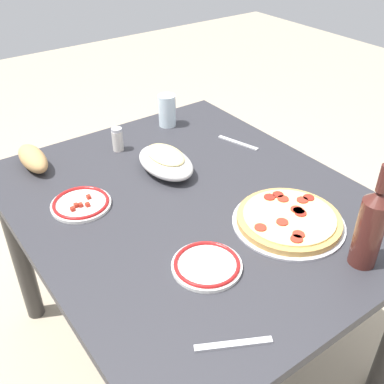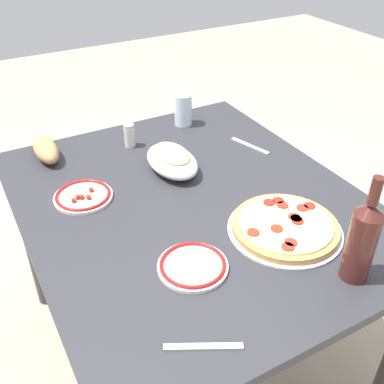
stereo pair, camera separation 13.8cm
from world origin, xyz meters
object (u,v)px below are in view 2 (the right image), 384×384
Objects in this scene: baked_pasta_dish at (172,159)px; pepperoni_pizza at (285,227)px; bread_loaf at (46,149)px; side_plate_near at (83,196)px; wine_bottle at (362,240)px; water_glass at (183,110)px; spice_shaker at (129,135)px; dining_table at (192,229)px; side_plate_far at (193,265)px.

pepperoni_pizza is at bearing -163.85° from baked_pasta_dish.
side_plate_near is at bearing -173.51° from bread_loaf.
baked_pasta_dish is 0.82× the size of wine_bottle.
water_glass is 0.27m from spice_shaker.
dining_table is 9.46× the size of water_glass.
spice_shaker is at bearing -46.72° from side_plate_near.
pepperoni_pizza is 2.56× the size of water_glass.
bread_loaf reaches higher than side_plate_near.
pepperoni_pizza is 1.74× the size of bread_loaf.
baked_pasta_dish is 0.32m from side_plate_near.
side_plate_near reaches higher than side_plate_far.
pepperoni_pizza is at bearing -164.37° from spice_shaker.
spice_shaker is at bearing 15.63° from pepperoni_pizza.
baked_pasta_dish is at bearing -165.41° from spice_shaker.
pepperoni_pizza is 0.46m from baked_pasta_dish.
wine_bottle is 1.09m from bread_loaf.
side_plate_near is 0.30m from bread_loaf.
pepperoni_pizza is 0.88m from bread_loaf.
baked_pasta_dish is at bearing 16.15° from pepperoni_pizza.
water_glass is at bearing -26.41° from side_plate_far.
bread_loaf is (0.30, 0.03, 0.03)m from side_plate_near.
wine_bottle is 1.60× the size of side_plate_near.
bread_loaf is at bearing 34.47° from dining_table.
baked_pasta_dish is 0.69m from wine_bottle.
water_glass is at bearing -59.09° from side_plate_near.
baked_pasta_dish is (0.19, -0.03, 0.16)m from dining_table.
baked_pasta_dish reaches higher than bread_loaf.
pepperoni_pizza is at bearing -88.89° from side_plate_far.
dining_table is 3.69× the size of pepperoni_pizza.
bread_loaf reaches higher than side_plate_far.
side_plate_near reaches higher than dining_table.
wine_bottle reaches higher than spice_shaker.
pepperoni_pizza is 0.30m from side_plate_far.
water_glass reaches higher than side_plate_far.
wine_bottle is 2.31× the size of water_glass.
side_plate_near is at bearing 18.68° from side_plate_far.
wine_bottle reaches higher than side_plate_far.
side_plate_far is at bearing 159.29° from baked_pasta_dish.
pepperoni_pizza is at bearing -146.64° from bread_loaf.
bread_loaf is at bearing 6.49° from side_plate_near.
spice_shaker reaches higher than side_plate_near.
side_plate_near is at bearing 120.91° from water_glass.
pepperoni_pizza is 3.72× the size of spice_shaker.
side_plate_far is (0.22, 0.34, -0.11)m from wine_bottle.
spice_shaker is at bearing -101.19° from bread_loaf.
dining_table is 0.56m from water_glass.
water_glass is at bearing -75.69° from spice_shaker.
water_glass is 1.45× the size of spice_shaker.
water_glass is 0.68× the size of bread_loaf.
pepperoni_pizza reaches higher than side_plate_far.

